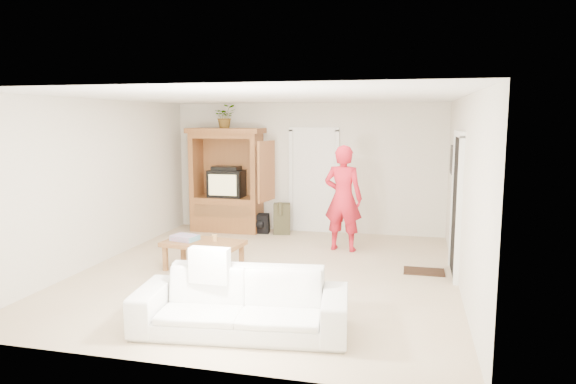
# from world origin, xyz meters

# --- Properties ---
(floor) EXTENTS (6.00, 6.00, 0.00)m
(floor) POSITION_xyz_m (0.00, 0.00, 0.00)
(floor) COLOR tan
(floor) RESTS_ON ground
(ceiling) EXTENTS (6.00, 6.00, 0.00)m
(ceiling) POSITION_xyz_m (0.00, 0.00, 2.60)
(ceiling) COLOR white
(ceiling) RESTS_ON floor
(wall_back) EXTENTS (5.50, 0.00, 5.50)m
(wall_back) POSITION_xyz_m (0.00, 3.00, 1.30)
(wall_back) COLOR silver
(wall_back) RESTS_ON floor
(wall_front) EXTENTS (5.50, 0.00, 5.50)m
(wall_front) POSITION_xyz_m (0.00, -3.00, 1.30)
(wall_front) COLOR silver
(wall_front) RESTS_ON floor
(wall_left) EXTENTS (0.00, 6.00, 6.00)m
(wall_left) POSITION_xyz_m (-2.75, 0.00, 1.30)
(wall_left) COLOR silver
(wall_left) RESTS_ON floor
(wall_right) EXTENTS (0.00, 6.00, 6.00)m
(wall_right) POSITION_xyz_m (2.75, 0.00, 1.30)
(wall_right) COLOR silver
(wall_right) RESTS_ON floor
(armoire) EXTENTS (1.82, 1.14, 2.10)m
(armoire) POSITION_xyz_m (-1.58, 2.66, 0.91)
(armoire) COLOR brown
(armoire) RESTS_ON floor
(door_back) EXTENTS (0.85, 0.05, 2.04)m
(door_back) POSITION_xyz_m (0.15, 2.97, 1.02)
(door_back) COLOR white
(door_back) RESTS_ON floor
(doorway_right) EXTENTS (0.05, 0.90, 2.04)m
(doorway_right) POSITION_xyz_m (2.73, 0.60, 1.02)
(doorway_right) COLOR black
(doorway_right) RESTS_ON floor
(framed_picture) EXTENTS (0.03, 0.60, 0.48)m
(framed_picture) POSITION_xyz_m (2.73, 1.90, 1.60)
(framed_picture) COLOR black
(framed_picture) RESTS_ON wall_right
(doormat) EXTENTS (0.60, 0.40, 0.02)m
(doormat) POSITION_xyz_m (2.30, 0.60, 0.01)
(doormat) COLOR #382316
(doormat) RESTS_ON floor
(plant) EXTENTS (0.54, 0.51, 0.46)m
(plant) POSITION_xyz_m (-1.60, 2.63, 2.33)
(plant) COLOR #4C7238
(plant) RESTS_ON armoire
(man) EXTENTS (0.73, 0.54, 1.85)m
(man) POSITION_xyz_m (0.93, 1.62, 0.92)
(man) COLOR red
(man) RESTS_ON floor
(sofa) EXTENTS (2.37, 1.15, 0.67)m
(sofa) POSITION_xyz_m (0.32, -2.11, 0.33)
(sofa) COLOR silver
(sofa) RESTS_ON floor
(coffee_table) EXTENTS (1.26, 0.79, 0.44)m
(coffee_table) POSITION_xyz_m (-0.98, -0.06, 0.39)
(coffee_table) COLOR olive
(coffee_table) RESTS_ON floor
(towel) EXTENTS (0.43, 0.36, 0.08)m
(towel) POSITION_xyz_m (-1.28, -0.06, 0.48)
(towel) COLOR #F8528E
(towel) RESTS_ON coffee_table
(candle) EXTENTS (0.08, 0.08, 0.10)m
(candle) POSITION_xyz_m (-0.82, -0.01, 0.49)
(candle) COLOR tan
(candle) RESTS_ON coffee_table
(backpack_black) EXTENTS (0.33, 0.21, 0.39)m
(backpack_black) POSITION_xyz_m (-0.83, 2.53, 0.19)
(backpack_black) COLOR black
(backpack_black) RESTS_ON floor
(backpack_olive) EXTENTS (0.37, 0.30, 0.62)m
(backpack_olive) POSITION_xyz_m (-0.42, 2.60, 0.31)
(backpack_olive) COLOR #47442B
(backpack_olive) RESTS_ON floor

